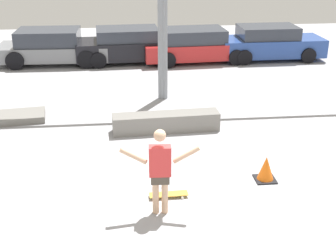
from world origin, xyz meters
TOP-DOWN VIEW (x-y plane):
  - ground_plane at (0.00, 0.00)m, footprint 36.00×36.00m
  - skateboarder at (-0.65, -0.73)m, footprint 1.47×0.22m
  - skateboard at (-0.44, -0.20)m, footprint 0.79×0.27m
  - grind_box at (-0.16, 3.19)m, footprint 2.86×0.70m
  - parked_car_grey at (-4.01, 10.59)m, footprint 4.44×2.10m
  - parked_car_black at (-0.87, 10.57)m, footprint 4.57×2.12m
  - parked_car_red at (1.79, 10.33)m, footprint 4.54×2.15m
  - parked_car_blue at (4.87, 10.38)m, footprint 4.28×1.90m
  - traffic_cone at (1.70, 0.30)m, footprint 0.44×0.44m

SIDE VIEW (x-z plane):
  - ground_plane at x=0.00m, z-range 0.00..0.00m
  - skateboard at x=-0.44m, z-range 0.03..0.10m
  - grind_box at x=-0.16m, z-range 0.00..0.49m
  - traffic_cone at x=1.70m, z-range -0.01..0.54m
  - parked_car_red at x=1.79m, z-range -0.02..1.31m
  - parked_car_grey at x=-4.01m, z-range -0.02..1.34m
  - parked_car_black at x=-0.87m, z-range -0.02..1.34m
  - parked_car_blue at x=4.87m, z-range -0.02..1.35m
  - skateboarder at x=-0.65m, z-range 0.10..1.80m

